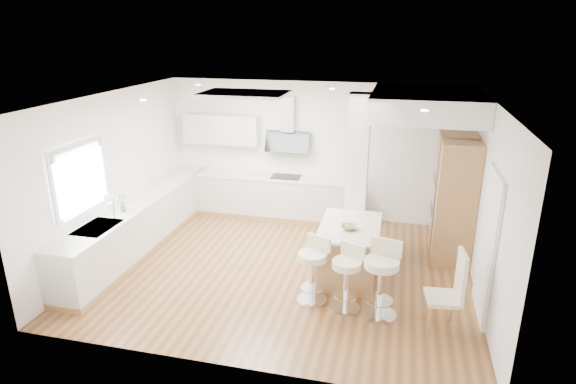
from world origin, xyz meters
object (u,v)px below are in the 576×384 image
(peninsula, at_px, (349,250))
(bar_stool_a, at_px, (313,267))
(dining_chair, at_px, (452,289))
(bar_stool_b, at_px, (347,274))
(bar_stool_c, at_px, (381,276))

(peninsula, xyz_separation_m, bar_stool_a, (-0.41, -0.90, 0.12))
(peninsula, xyz_separation_m, dining_chair, (1.46, -1.17, 0.17))
(bar_stool_b, xyz_separation_m, bar_stool_c, (0.47, -0.06, 0.07))
(bar_stool_c, distance_m, dining_chair, 0.91)
(peninsula, relative_size, bar_stool_a, 1.45)
(bar_stool_a, bearing_deg, bar_stool_c, 15.36)
(bar_stool_a, height_order, bar_stool_c, bar_stool_c)
(peninsula, relative_size, dining_chair, 1.27)
(dining_chair, bearing_deg, bar_stool_c, 166.00)
(bar_stool_a, distance_m, dining_chair, 1.89)
(bar_stool_c, bearing_deg, bar_stool_a, -174.51)
(bar_stool_a, bearing_deg, peninsula, 89.62)
(bar_stool_a, bearing_deg, dining_chair, 16.10)
(bar_stool_a, distance_m, bar_stool_c, 0.98)
(bar_stool_a, xyz_separation_m, dining_chair, (1.87, -0.27, 0.05))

